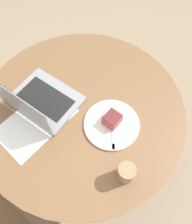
% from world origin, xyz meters
% --- Properties ---
extents(ground_plane, '(12.00, 12.00, 0.00)m').
position_xyz_m(ground_plane, '(0.00, 0.00, 0.00)').
color(ground_plane, gray).
extents(dining_table, '(1.04, 1.04, 0.74)m').
position_xyz_m(dining_table, '(0.00, 0.00, 0.59)').
color(dining_table, brown).
rests_on(dining_table, ground_plane).
extents(paper_document, '(0.43, 0.37, 0.00)m').
position_xyz_m(paper_document, '(-0.23, -0.00, 0.74)').
color(paper_document, white).
rests_on(paper_document, dining_table).
extents(plate, '(0.27, 0.27, 0.01)m').
position_xyz_m(plate, '(0.11, -0.14, 0.75)').
color(plate, silver).
rests_on(plate, dining_table).
extents(cake_slice, '(0.10, 0.10, 0.06)m').
position_xyz_m(cake_slice, '(0.11, -0.13, 0.78)').
color(cake_slice, '#B74C51').
rests_on(cake_slice, plate).
extents(fork, '(0.08, 0.17, 0.00)m').
position_xyz_m(fork, '(0.09, -0.20, 0.75)').
color(fork, silver).
rests_on(fork, plate).
extents(coffee_glass, '(0.07, 0.07, 0.11)m').
position_xyz_m(coffee_glass, '(0.07, -0.38, 0.79)').
color(coffee_glass, '#997556').
rests_on(coffee_glass, dining_table).
extents(laptop, '(0.40, 0.42, 0.22)m').
position_xyz_m(laptop, '(-0.18, 0.08, 0.78)').
color(laptop, gray).
rests_on(laptop, dining_table).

